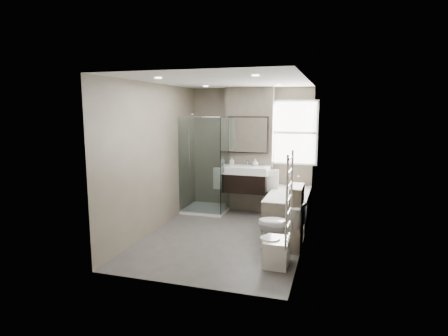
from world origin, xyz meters
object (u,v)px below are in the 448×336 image
at_px(vanity, 246,179).
at_px(bidet, 276,251).
at_px(bathtub, 288,206).
at_px(toilet, 280,225).

relative_size(vanity, bidet, 1.96).
bearing_deg(bathtub, toilet, -88.16).
distance_m(vanity, bidet, 2.64).
relative_size(vanity, bathtub, 0.59).
bearing_deg(vanity, bathtub, -19.37).
height_order(vanity, bidet, vanity).
distance_m(toilet, bidet, 0.68).
xyz_separation_m(vanity, toilet, (0.97, -1.72, -0.37)).
bearing_deg(vanity, bidet, -66.86).
xyz_separation_m(bathtub, bidet, (0.09, -2.05, -0.12)).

